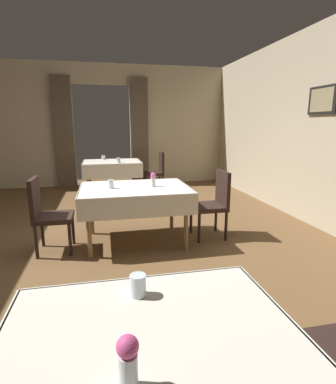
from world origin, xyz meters
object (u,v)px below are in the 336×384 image
(glass_far_b, at_px, (103,157))
(flower_vase_near, at_px, (127,361))
(chair_mid_left, at_px, (46,212))
(chair_mid_right, at_px, (214,201))
(flower_vase_mid, at_px, (153,179))
(glass_near_b, at_px, (137,285))
(dining_table_near, at_px, (151,357))
(glass_mid_b, at_px, (111,184))
(dining_table_far, at_px, (112,166))
(chair_far_right, at_px, (156,170))
(dining_table_mid, at_px, (135,194))
(glass_far_a, at_px, (118,160))

(glass_far_b, bearing_deg, flower_vase_near, -89.53)
(chair_mid_left, height_order, chair_mid_right, same)
(chair_mid_left, distance_m, flower_vase_mid, 1.37)
(glass_near_b, distance_m, glass_far_b, 5.77)
(dining_table_near, relative_size, glass_mid_b, 10.49)
(dining_table_far, xyz_separation_m, glass_near_b, (-0.04, -5.44, 0.16))
(glass_near_b, bearing_deg, chair_mid_left, 109.11)
(chair_mid_left, height_order, glass_mid_b, chair_mid_left)
(chair_far_right, xyz_separation_m, glass_near_b, (-1.05, -5.51, 0.29))
(dining_table_near, distance_m, chair_far_right, 5.89)
(dining_table_far, relative_size, flower_vase_near, 6.77)
(chair_far_right, relative_size, glass_far_b, 9.11)
(chair_mid_left, relative_size, flower_vase_mid, 4.98)
(chair_mid_right, xyz_separation_m, flower_vase_mid, (-0.85, 0.01, 0.34))
(dining_table_mid, relative_size, dining_table_far, 1.12)
(glass_mid_b, bearing_deg, chair_mid_right, -0.84)
(chair_mid_right, bearing_deg, flower_vase_near, -115.29)
(chair_mid_left, bearing_deg, dining_table_mid, 5.82)
(glass_near_b, bearing_deg, chair_mid_right, 61.91)
(glass_far_b, bearing_deg, chair_far_right, -12.40)
(chair_mid_right, bearing_deg, glass_far_a, 114.08)
(flower_vase_mid, relative_size, glass_far_a, 1.64)
(flower_vase_mid, bearing_deg, glass_mid_b, 179.02)
(glass_far_b, bearing_deg, glass_near_b, -88.62)
(dining_table_near, distance_m, glass_far_b, 6.07)
(dining_table_near, bearing_deg, chair_mid_right, 64.75)
(flower_vase_mid, height_order, glass_far_b, flower_vase_mid)
(dining_table_far, distance_m, glass_far_a, 0.39)
(dining_table_near, bearing_deg, glass_far_b, 91.49)
(dining_table_mid, height_order, chair_far_right, chair_far_right)
(glass_near_b, bearing_deg, glass_mid_b, 91.28)
(dining_table_mid, xyz_separation_m, chair_mid_right, (1.09, -0.04, -0.15))
(dining_table_mid, xyz_separation_m, dining_table_far, (-0.21, 2.90, -0.02))
(flower_vase_near, bearing_deg, chair_far_right, 79.27)
(chair_mid_right, xyz_separation_m, glass_near_b, (-1.34, -2.50, 0.29))
(dining_table_near, height_order, flower_vase_near, flower_vase_near)
(glass_mid_b, distance_m, glass_far_b, 3.25)
(chair_mid_right, bearing_deg, dining_table_mid, 177.81)
(chair_mid_right, relative_size, glass_mid_b, 8.15)
(dining_table_near, xyz_separation_m, glass_far_a, (0.15, 5.40, 0.15))
(dining_table_near, distance_m, glass_far_a, 5.41)
(dining_table_far, distance_m, glass_far_b, 0.41)
(glass_far_a, distance_m, glass_far_b, 0.73)
(flower_vase_mid, distance_m, glass_far_b, 3.32)
(dining_table_far, bearing_deg, dining_table_near, -90.23)
(glass_near_b, bearing_deg, dining_table_near, -86.42)
(flower_vase_near, height_order, flower_vase_mid, flower_vase_mid)
(chair_mid_right, bearing_deg, flower_vase_mid, 179.24)
(chair_mid_right, bearing_deg, chair_far_right, 95.37)
(glass_far_a, bearing_deg, chair_far_right, 24.23)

